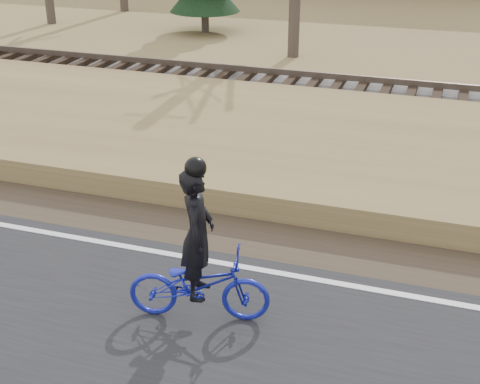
% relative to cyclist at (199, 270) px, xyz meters
% --- Properties ---
extents(ground, '(120.00, 120.00, 0.00)m').
position_rel_cyclist_xyz_m(ground, '(-1.30, 1.11, -0.75)').
color(ground, olive).
rests_on(ground, ground).
extents(road, '(120.00, 6.00, 0.06)m').
position_rel_cyclist_xyz_m(road, '(-1.30, -1.39, -0.72)').
color(road, black).
rests_on(road, ground).
extents(edge_line, '(120.00, 0.12, 0.01)m').
position_rel_cyclist_xyz_m(edge_line, '(-1.30, 1.31, -0.69)').
color(edge_line, silver).
rests_on(edge_line, road).
extents(shoulder, '(120.00, 1.60, 0.04)m').
position_rel_cyclist_xyz_m(shoulder, '(-1.30, 2.31, -0.73)').
color(shoulder, '#473A2B').
rests_on(shoulder, ground).
extents(embankment, '(120.00, 5.00, 0.44)m').
position_rel_cyclist_xyz_m(embankment, '(-1.30, 5.31, -0.53)').
color(embankment, olive).
rests_on(embankment, ground).
extents(ballast, '(120.00, 3.00, 0.45)m').
position_rel_cyclist_xyz_m(ballast, '(-1.30, 9.11, -0.53)').
color(ballast, slate).
rests_on(ballast, ground).
extents(railroad, '(120.00, 2.40, 0.29)m').
position_rel_cyclist_xyz_m(railroad, '(-1.30, 9.11, -0.22)').
color(railroad, black).
rests_on(railroad, ballast).
extents(cyclist, '(1.87, 1.00, 2.18)m').
position_rel_cyclist_xyz_m(cyclist, '(0.00, 0.00, 0.00)').
color(cyclist, '#171FA0').
rests_on(cyclist, road).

